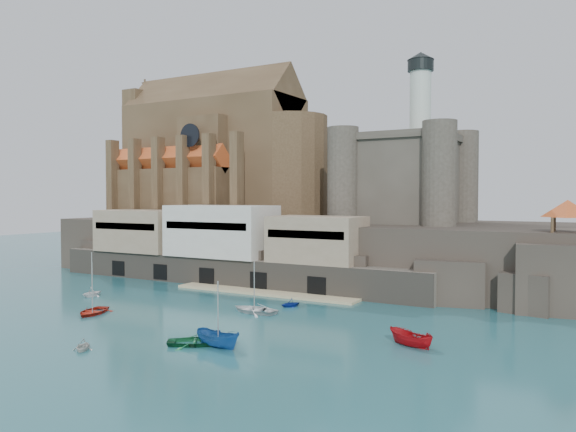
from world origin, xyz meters
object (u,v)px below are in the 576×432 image
(church, at_px, (219,160))
(boat_1, at_px, (83,350))
(castle_keep, at_px, (405,174))
(pavilion, at_px, (568,211))
(boat_2, at_px, (218,347))
(boat_0, at_px, (93,314))

(church, xyz_separation_m, boat_1, (27.68, -58.43, -22.13))
(castle_keep, bearing_deg, pavilion, -30.18)
(pavilion, bearing_deg, castle_keep, 149.82)
(pavilion, bearing_deg, church, 166.52)
(castle_keep, distance_m, boat_1, 61.78)
(church, relative_size, castle_keep, 1.60)
(pavilion, xyz_separation_m, boat_2, (-27.96, -35.40, -12.73))
(church, xyz_separation_m, castle_keep, (40.21, -0.78, -3.81))
(castle_keep, height_order, boat_2, castle_keep)
(pavilion, bearing_deg, boat_1, -132.08)
(pavilion, bearing_deg, boat_2, -128.31)
(castle_keep, distance_m, pavilion, 30.50)
(pavilion, height_order, boat_0, pavilion)
(castle_keep, bearing_deg, boat_0, -118.46)
(boat_1, xyz_separation_m, boat_2, (10.49, 7.19, 0.00))
(pavilion, bearing_deg, boat_0, -148.79)
(pavilion, xyz_separation_m, boat_0, (-50.77, -30.76, -12.73))
(boat_0, xyz_separation_m, boat_1, (12.32, -11.82, 0.00))
(church, height_order, pavilion, church)
(pavilion, distance_m, boat_0, 60.71)
(castle_keep, relative_size, pavilion, 4.58)
(castle_keep, bearing_deg, boat_2, -92.31)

